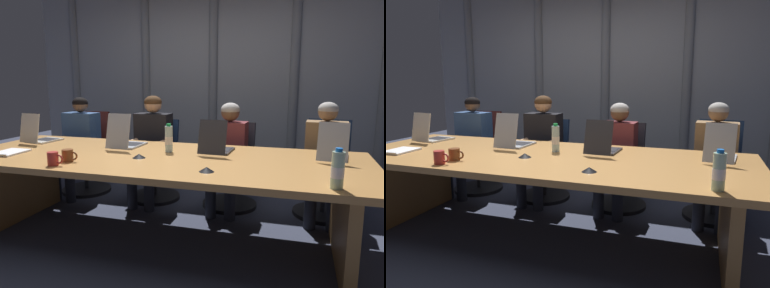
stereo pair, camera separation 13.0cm
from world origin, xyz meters
TOP-DOWN VIEW (x-y plane):
  - ground_plane at (0.00, 0.00)m, footprint 10.88×10.88m
  - conference_table at (0.00, 0.00)m, footprint 3.50×1.35m
  - curtain_backdrop at (-0.00, 2.13)m, footprint 5.44×0.17m
  - laptop_left_end at (-1.42, 0.28)m, footprint 0.28×0.40m
  - laptop_left_mid at (-0.43, 0.28)m, footprint 0.24×0.43m
  - laptop_center at (0.45, 0.28)m, footprint 0.26×0.41m
  - laptop_right_mid at (1.43, 0.30)m, footprint 0.28×0.46m
  - office_chair_left_end at (-1.38, 1.05)m, footprint 0.60×0.60m
  - office_chair_left_mid at (-0.45, 1.04)m, footprint 0.60×0.60m
  - office_chair_center at (0.45, 1.04)m, footprint 0.60×0.60m
  - office_chair_right_mid at (1.43, 1.05)m, footprint 0.60×0.61m
  - person_left_end at (-1.40, 0.89)m, footprint 0.45×0.57m
  - person_left_mid at (-0.45, 0.89)m, footprint 0.41×0.55m
  - person_center at (0.44, 0.88)m, footprint 0.38×0.56m
  - person_right_mid at (1.41, 0.89)m, footprint 0.43×0.56m
  - water_bottle_primary at (1.38, -0.55)m, footprint 0.08×0.08m
  - water_bottle_secondary at (0.03, 0.20)m, footprint 0.07×0.07m
  - coffee_mug_near at (-0.60, -0.40)m, footprint 0.13×0.09m
  - coffee_mug_far at (-0.62, -0.54)m, footprint 0.13×0.08m
  - conference_mic_left_side at (-0.12, -0.12)m, footprint 0.11×0.11m
  - conference_mic_middle at (0.54, -0.39)m, footprint 0.11×0.11m
  - spiral_notepad at (-1.30, -0.28)m, footprint 0.23×0.31m

SIDE VIEW (x-z plane):
  - ground_plane at x=0.00m, z-range 0.00..0.00m
  - office_chair_center at x=0.45m, z-range -0.11..0.81m
  - office_chair_left_mid at x=-0.45m, z-range -0.11..0.81m
  - office_chair_right_mid at x=1.43m, z-range -0.12..0.86m
  - office_chair_left_end at x=-1.38m, z-range -0.12..0.87m
  - conference_table at x=0.00m, z-range 0.22..0.97m
  - person_center at x=0.44m, z-range 0.08..1.23m
  - person_right_mid at x=1.41m, z-range 0.08..1.26m
  - person_left_end at x=-1.40m, z-range 0.08..1.26m
  - person_left_mid at x=-0.45m, z-range 0.09..1.30m
  - spiral_notepad at x=-1.30m, z-range 0.74..0.77m
  - conference_mic_left_side at x=-0.12m, z-range 0.75..0.78m
  - conference_mic_middle at x=0.54m, z-range 0.75..0.78m
  - coffee_mug_near at x=-0.60m, z-range 0.75..0.84m
  - coffee_mug_far at x=-0.62m, z-range 0.75..0.85m
  - laptop_center at x=0.45m, z-range 0.65..0.96m
  - laptop_left_end at x=-1.42m, z-range 0.65..0.96m
  - laptop_right_mid at x=1.43m, z-range 0.65..0.97m
  - laptop_left_mid at x=-0.43m, z-range 0.64..0.98m
  - water_bottle_primary at x=1.38m, z-range 0.74..0.98m
  - water_bottle_secondary at x=0.03m, z-range 0.74..0.99m
  - curtain_backdrop at x=0.00m, z-range 0.00..2.63m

